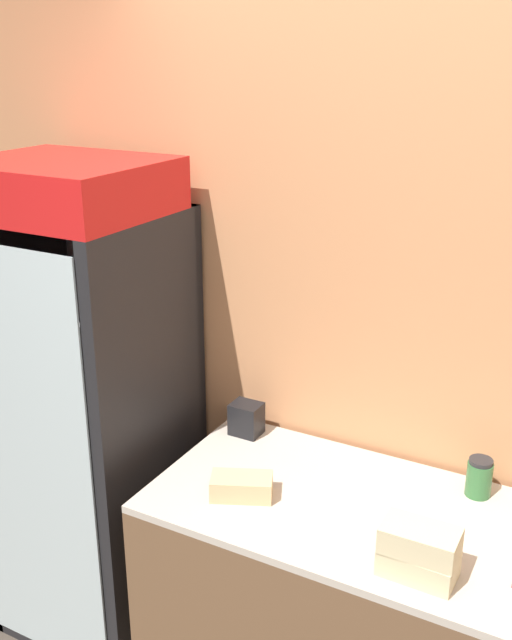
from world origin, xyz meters
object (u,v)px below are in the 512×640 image
(condiment_jar, at_px, (479,477))
(sandwich_stack_bottom, at_px, (418,563))
(sandwich_flat_left, at_px, (242,486))
(sandwich_stack_middle, at_px, (420,540))
(napkin_dispenser, at_px, (246,419))
(beverage_cooler, at_px, (94,387))

(condiment_jar, bearing_deg, sandwich_stack_bottom, -96.48)
(sandwich_stack_bottom, bearing_deg, sandwich_flat_left, 170.66)
(sandwich_stack_bottom, relative_size, sandwich_flat_left, 0.94)
(sandwich_stack_middle, height_order, napkin_dispenser, sandwich_stack_middle)
(sandwich_stack_middle, bearing_deg, condiment_jar, 83.52)
(sandwich_stack_bottom, distance_m, napkin_dispenser, 0.92)
(sandwich_stack_bottom, xyz_separation_m, sandwich_stack_middle, (0.00, 0.00, 0.07))
(sandwich_flat_left, bearing_deg, condiment_jar, 29.25)
(sandwich_flat_left, bearing_deg, sandwich_stack_bottom, -9.34)
(sandwich_stack_bottom, height_order, napkin_dispenser, napkin_dispenser)
(sandwich_stack_bottom, relative_size, napkin_dispenser, 1.71)
(beverage_cooler, height_order, sandwich_flat_left, beverage_cooler)
(sandwich_stack_middle, bearing_deg, beverage_cooler, 167.81)
(beverage_cooler, height_order, sandwich_stack_bottom, beverage_cooler)
(beverage_cooler, height_order, condiment_jar, beverage_cooler)
(napkin_dispenser, bearing_deg, sandwich_flat_left, -62.86)
(sandwich_flat_left, bearing_deg, sandwich_stack_middle, -9.34)
(beverage_cooler, xyz_separation_m, condiment_jar, (1.41, 0.17, -0.07))
(beverage_cooler, distance_m, sandwich_flat_left, 0.78)
(sandwich_stack_middle, xyz_separation_m, condiment_jar, (0.05, 0.47, -0.05))
(sandwich_stack_middle, relative_size, condiment_jar, 1.61)
(beverage_cooler, bearing_deg, sandwich_stack_middle, -12.19)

